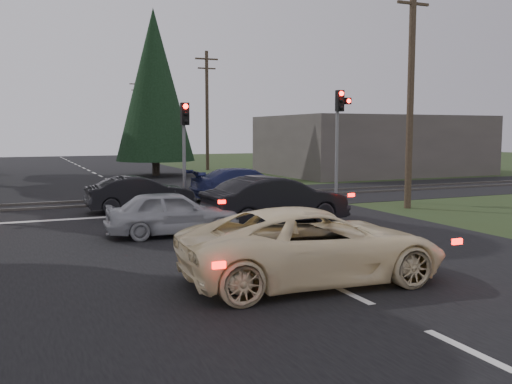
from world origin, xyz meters
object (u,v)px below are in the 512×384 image
dark_hatchback (276,201)px  dark_car_far (140,194)px  traffic_signal_center (185,135)px  cream_coupe (313,246)px  blue_sedan (246,185)px  utility_pole_far (138,116)px  silver_car (173,213)px  utility_pole_near (411,84)px  traffic_signal_right (340,123)px  utility_pole_mid (207,108)px

dark_hatchback → dark_car_far: dark_hatchback is taller
traffic_signal_center → cream_coupe: bearing=-95.4°
blue_sedan → utility_pole_far: bearing=-6.5°
blue_sedan → dark_car_far: 4.99m
silver_car → dark_car_far: size_ratio=0.96×
utility_pole_near → cream_coupe: utility_pole_near is taller
silver_car → traffic_signal_right: bearing=-54.2°
traffic_signal_center → dark_car_far: bearing=-146.5°
utility_pole_far → dark_car_far: 46.93m
silver_car → dark_car_far: (0.23, 5.30, 0.00)m
dark_hatchback → cream_coupe: bearing=155.4°
cream_coupe → utility_pole_mid: bearing=-11.6°
traffic_signal_right → utility_pole_far: utility_pole_far is taller
traffic_signal_right → silver_car: traffic_signal_right is taller
utility_pole_far → silver_car: 52.15m
cream_coupe → dark_car_far: 11.38m
cream_coupe → silver_car: bearing=14.5°
utility_pole_near → utility_pole_mid: bearing=90.0°
traffic_signal_center → dark_car_far: 3.36m
utility_pole_near → utility_pole_far: same height
utility_pole_near → cream_coupe: size_ratio=1.71×
cream_coupe → dark_car_far: bearing=8.3°
utility_pole_near → dark_hatchback: size_ratio=1.93×
dark_hatchback → silver_car: 3.50m
dark_car_far → traffic_signal_center: bearing=-57.0°
traffic_signal_center → blue_sedan: (2.66, -0.06, -2.11)m
traffic_signal_right → traffic_signal_center: size_ratio=1.15×
utility_pole_mid → dark_hatchback: utility_pole_mid is taller
utility_pole_mid → utility_pole_far: bearing=90.0°
utility_pole_mid → utility_pole_far: size_ratio=1.00×
traffic_signal_right → blue_sedan: size_ratio=0.98×
traffic_signal_center → dark_hatchback: size_ratio=0.88×
utility_pole_far → utility_pole_near: bearing=-90.0°
traffic_signal_right → dark_car_far: 9.09m
dark_hatchback → dark_car_far: bearing=28.7°
cream_coupe → traffic_signal_right: bearing=-30.3°
utility_pole_mid → dark_hatchback: size_ratio=1.93×
dark_car_far → utility_pole_far: bearing=-12.4°
utility_pole_mid → silver_car: bearing=-110.8°
cream_coupe → silver_car: size_ratio=1.40×
cream_coupe → dark_hatchback: size_ratio=1.13×
utility_pole_mid → silver_car: (-9.87, -26.05, -4.08)m
utility_pole_far → dark_hatchback: size_ratio=1.93×
utility_pole_mid → blue_sedan: utility_pole_mid is taller
traffic_signal_right → dark_hatchback: (-5.45, -5.06, -2.55)m
traffic_signal_center → dark_hatchback: bearing=-80.1°
traffic_signal_right → silver_car: bearing=-148.2°
blue_sedan → dark_car_far: size_ratio=1.22×
dark_hatchback → traffic_signal_right: bearing=-52.2°
traffic_signal_right → utility_pole_far: (0.95, 45.53, 1.41)m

